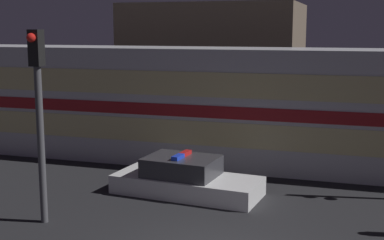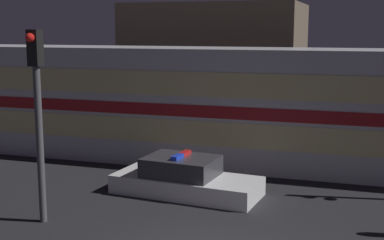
# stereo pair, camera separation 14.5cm
# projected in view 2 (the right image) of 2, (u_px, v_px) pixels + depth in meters

# --- Properties ---
(train) EXTENTS (21.92, 3.00, 4.27)m
(train) POSITION_uv_depth(u_px,v_px,m) (196.00, 105.00, 20.07)
(train) COLOR silver
(train) RESTS_ON ground_plane
(police_car) EXTENTS (4.59, 2.23, 1.26)m
(police_car) POSITION_uv_depth(u_px,v_px,m) (185.00, 179.00, 16.20)
(police_car) COLOR silver
(police_car) RESTS_ON ground_plane
(traffic_light_corner) EXTENTS (0.30, 0.46, 4.95)m
(traffic_light_corner) POSITION_uv_depth(u_px,v_px,m) (38.00, 106.00, 13.41)
(traffic_light_corner) COLOR #4C4C51
(traffic_light_corner) RESTS_ON ground_plane
(building_left) EXTENTS (8.79, 5.92, 6.23)m
(building_left) POSITION_uv_depth(u_px,v_px,m) (216.00, 64.00, 28.19)
(building_left) COLOR brown
(building_left) RESTS_ON ground_plane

